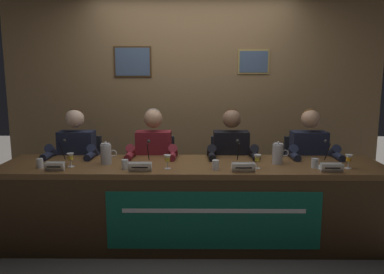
% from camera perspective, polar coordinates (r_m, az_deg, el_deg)
% --- Properties ---
extents(ground_plane, '(12.00, 12.00, 0.00)m').
position_cam_1_polar(ground_plane, '(3.79, 0.00, -15.13)').
color(ground_plane, '#4C4742').
extents(wall_back_panelled, '(4.72, 0.14, 2.60)m').
position_cam_1_polar(wall_back_panelled, '(4.88, 0.15, 6.32)').
color(wall_back_panelled, '#937047').
rests_on(wall_back_panelled, ground_plane).
extents(conference_table, '(3.52, 0.78, 0.75)m').
position_cam_1_polar(conference_table, '(3.49, 0.06, -8.20)').
color(conference_table, brown).
rests_on(conference_table, ground_plane).
extents(chair_far_left, '(0.44, 0.45, 0.89)m').
position_cam_1_polar(chair_far_left, '(4.35, -16.13, -6.11)').
color(chair_far_left, black).
rests_on(chair_far_left, ground_plane).
extents(panelist_far_left, '(0.51, 0.48, 1.22)m').
position_cam_1_polar(panelist_far_left, '(4.10, -17.09, -3.13)').
color(panelist_far_left, black).
rests_on(panelist_far_left, ground_plane).
extents(nameplate_far_left, '(0.17, 0.06, 0.08)m').
position_cam_1_polar(nameplate_far_left, '(3.47, -19.88, -4.15)').
color(nameplate_far_left, white).
rests_on(nameplate_far_left, conference_table).
extents(juice_glass_far_left, '(0.06, 0.06, 0.12)m').
position_cam_1_polar(juice_glass_far_left, '(3.57, -17.70, -2.92)').
color(juice_glass_far_left, white).
rests_on(juice_glass_far_left, conference_table).
extents(water_cup_far_left, '(0.06, 0.06, 0.08)m').
position_cam_1_polar(water_cup_far_left, '(3.63, -21.80, -3.74)').
color(water_cup_far_left, silver).
rests_on(water_cup_far_left, conference_table).
extents(microphone_far_left, '(0.06, 0.17, 0.22)m').
position_cam_1_polar(microphone_far_left, '(3.72, -18.88, -2.66)').
color(microphone_far_left, black).
rests_on(microphone_far_left, conference_table).
extents(chair_center_left, '(0.44, 0.45, 0.89)m').
position_cam_1_polar(chair_center_left, '(4.19, -5.47, -6.36)').
color(chair_center_left, black).
rests_on(chair_center_left, ground_plane).
extents(panelist_center_left, '(0.51, 0.48, 1.22)m').
position_cam_1_polar(panelist_center_left, '(3.93, -5.83, -3.28)').
color(panelist_center_left, black).
rests_on(panelist_center_left, ground_plane).
extents(nameplate_center_left, '(0.20, 0.06, 0.08)m').
position_cam_1_polar(nameplate_center_left, '(3.28, -7.79, -4.45)').
color(nameplate_center_left, white).
rests_on(nameplate_center_left, conference_table).
extents(juice_glass_center_left, '(0.06, 0.06, 0.12)m').
position_cam_1_polar(juice_glass_center_left, '(3.34, -3.70, -3.32)').
color(juice_glass_center_left, white).
rests_on(juice_glass_center_left, conference_table).
extents(water_cup_center_left, '(0.06, 0.06, 0.08)m').
position_cam_1_polar(water_cup_center_left, '(3.38, -9.97, -4.13)').
color(water_cup_center_left, silver).
rests_on(water_cup_center_left, conference_table).
extents(microphone_center_left, '(0.06, 0.17, 0.22)m').
position_cam_1_polar(microphone_center_left, '(3.52, -6.61, -2.90)').
color(microphone_center_left, black).
rests_on(microphone_center_left, conference_table).
extents(chair_center_right, '(0.44, 0.45, 0.89)m').
position_cam_1_polar(chair_center_right, '(4.19, 5.62, -6.38)').
color(chair_center_right, black).
rests_on(chair_center_right, ground_plane).
extents(panelist_center_right, '(0.51, 0.48, 1.22)m').
position_cam_1_polar(panelist_center_right, '(3.93, 5.94, -3.31)').
color(panelist_center_right, black).
rests_on(panelist_center_right, ground_plane).
extents(nameplate_center_right, '(0.20, 0.06, 0.08)m').
position_cam_1_polar(nameplate_center_right, '(3.27, 7.70, -4.52)').
color(nameplate_center_right, white).
rests_on(nameplate_center_right, conference_table).
extents(juice_glass_center_right, '(0.06, 0.06, 0.12)m').
position_cam_1_polar(juice_glass_center_right, '(3.39, 9.75, -3.24)').
color(juice_glass_center_right, white).
rests_on(juice_glass_center_right, conference_table).
extents(water_cup_center_right, '(0.06, 0.06, 0.08)m').
position_cam_1_polar(water_cup_center_right, '(3.32, 3.55, -4.26)').
color(water_cup_center_right, silver).
rests_on(water_cup_center_right, conference_table).
extents(microphone_center_right, '(0.06, 0.17, 0.22)m').
position_cam_1_polar(microphone_center_right, '(3.53, 6.95, -2.86)').
color(microphone_center_right, black).
rests_on(microphone_center_right, conference_table).
extents(chair_far_right, '(0.44, 0.45, 0.89)m').
position_cam_1_polar(chair_far_right, '(4.33, 16.34, -6.18)').
color(chair_far_right, black).
rests_on(chair_far_right, ground_plane).
extents(panelist_far_right, '(0.51, 0.48, 1.22)m').
position_cam_1_polar(panelist_far_right, '(4.08, 17.28, -3.20)').
color(panelist_far_right, black).
rests_on(panelist_far_right, ground_plane).
extents(nameplate_far_right, '(0.18, 0.06, 0.08)m').
position_cam_1_polar(nameplate_far_right, '(3.44, 20.18, -4.31)').
color(nameplate_far_right, white).
rests_on(nameplate_far_right, conference_table).
extents(juice_glass_far_right, '(0.06, 0.06, 0.12)m').
position_cam_1_polar(juice_glass_far_right, '(3.61, 22.38, -3.04)').
color(juice_glass_far_right, white).
rests_on(juice_glass_far_right, conference_table).
extents(water_cup_far_right, '(0.06, 0.06, 0.08)m').
position_cam_1_polar(water_cup_far_right, '(3.54, 17.86, -3.82)').
color(water_cup_far_right, silver).
rests_on(water_cup_far_right, conference_table).
extents(microphone_far_right, '(0.06, 0.17, 0.22)m').
position_cam_1_polar(microphone_far_right, '(3.71, 19.67, -2.74)').
color(microphone_far_right, black).
rests_on(microphone_far_right, conference_table).
extents(water_pitcher_left_side, '(0.15, 0.10, 0.21)m').
position_cam_1_polar(water_pitcher_left_side, '(3.59, -12.72, -2.47)').
color(water_pitcher_left_side, silver).
rests_on(water_pitcher_left_side, conference_table).
extents(water_pitcher_right_side, '(0.15, 0.10, 0.21)m').
position_cam_1_polar(water_pitcher_right_side, '(3.60, 12.73, -2.43)').
color(water_pitcher_right_side, silver).
rests_on(water_pitcher_right_side, conference_table).
extents(document_stack_far_right, '(0.21, 0.16, 0.01)m').
position_cam_1_polar(document_stack_far_right, '(3.58, 19.77, -4.33)').
color(document_stack_far_right, white).
rests_on(document_stack_far_right, conference_table).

